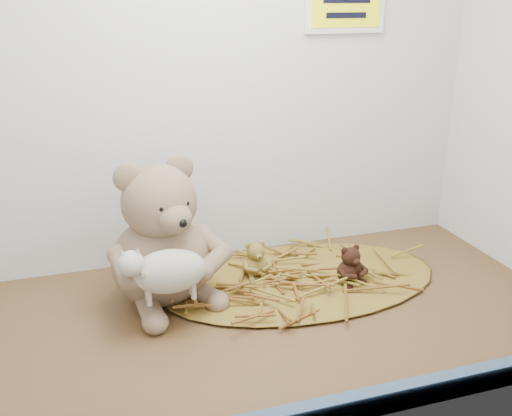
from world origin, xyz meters
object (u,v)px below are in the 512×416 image
object	(u,v)px
toy_lamb	(169,271)
mini_teddy_brown	(350,263)
main_teddy	(160,232)
mini_teddy_tan	(255,257)

from	to	relation	value
toy_lamb	mini_teddy_brown	xyz separation A→B (cm)	(37.18, 4.41, -5.85)
toy_lamb	mini_teddy_brown	bearing A→B (deg)	6.76
main_teddy	mini_teddy_brown	bearing A→B (deg)	-26.63
mini_teddy_tan	mini_teddy_brown	distance (cm)	19.39
main_teddy	toy_lamb	bearing A→B (deg)	-107.81
toy_lamb	mini_teddy_brown	distance (cm)	37.89
mini_teddy_tan	toy_lamb	bearing A→B (deg)	-149.58
mini_teddy_brown	toy_lamb	bearing A→B (deg)	176.19
toy_lamb	mini_teddy_tan	xyz separation A→B (cm)	(19.74, 12.89, -6.01)
toy_lamb	mini_teddy_brown	world-z (taller)	toy_lamb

